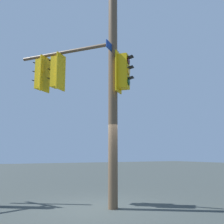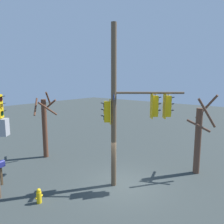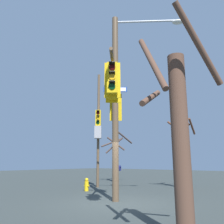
# 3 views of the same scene
# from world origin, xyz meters

# --- Properties ---
(ground_plane) EXTENTS (80.00, 80.00, 0.00)m
(ground_plane) POSITION_xyz_m (0.00, 0.00, 0.00)
(ground_plane) COLOR #323938
(main_signal_pole_assembly) EXTENTS (3.32, 5.17, 8.70)m
(main_signal_pole_assembly) POSITION_xyz_m (-0.13, 0.07, 4.62)
(main_signal_pole_assembly) COLOR brown
(main_signal_pole_assembly) RESTS_ON ground
(fire_hydrant) EXTENTS (0.38, 0.24, 0.73)m
(fire_hydrant) POSITION_xyz_m (3.96, -2.04, 0.34)
(fire_hydrant) COLOR yellow
(fire_hydrant) RESTS_ON ground
(mailbox) EXTENTS (0.48, 0.33, 1.41)m
(mailbox) POSITION_xyz_m (4.25, -5.25, 1.11)
(mailbox) COLOR #4C3823
(mailbox) RESTS_ON ground
(bare_tree_behind_pole) EXTENTS (1.65, 1.71, 4.98)m
(bare_tree_behind_pole) POSITION_xyz_m (0.12, -7.04, 2.45)
(bare_tree_behind_pole) COLOR brown
(bare_tree_behind_pole) RESTS_ON ground
(bare_tree_corner) EXTENTS (1.87, 1.48, 4.98)m
(bare_tree_corner) POSITION_xyz_m (-4.13, 2.83, 2.32)
(bare_tree_corner) COLOR brown
(bare_tree_corner) RESTS_ON ground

